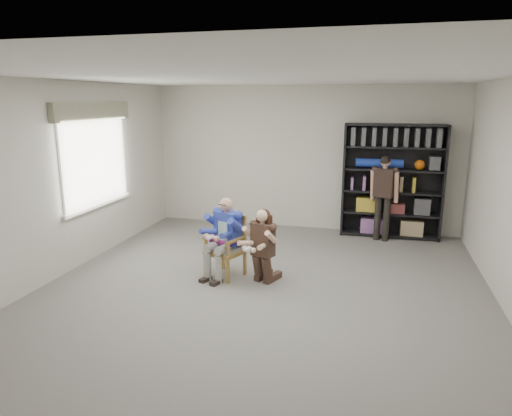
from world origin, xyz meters
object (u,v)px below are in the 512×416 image
(seated_man, at_px, (225,238))
(standing_man, at_px, (383,199))
(kneeling_woman, at_px, (262,247))
(bookshelf, at_px, (392,181))
(armchair, at_px, (225,246))

(seated_man, bearing_deg, standing_man, 68.19)
(seated_man, relative_size, kneeling_woman, 1.09)
(seated_man, relative_size, bookshelf, 0.56)
(armchair, bearing_deg, standing_man, 68.19)
(armchair, height_order, seated_man, seated_man)
(armchair, bearing_deg, bookshelf, 69.74)
(kneeling_woman, relative_size, standing_man, 0.69)
(armchair, distance_m, kneeling_woman, 0.60)
(armchair, relative_size, standing_man, 0.58)
(armchair, xyz_separation_m, bookshelf, (2.36, 2.69, 0.60))
(armchair, distance_m, bookshelf, 3.63)
(bookshelf, bearing_deg, standing_man, -116.07)
(kneeling_woman, bearing_deg, standing_man, 77.93)
(seated_man, distance_m, standing_man, 3.27)
(bookshelf, bearing_deg, seated_man, -131.26)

